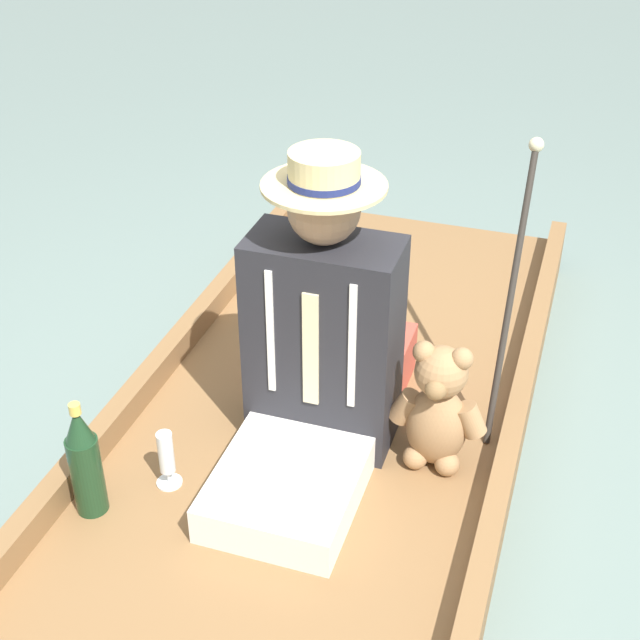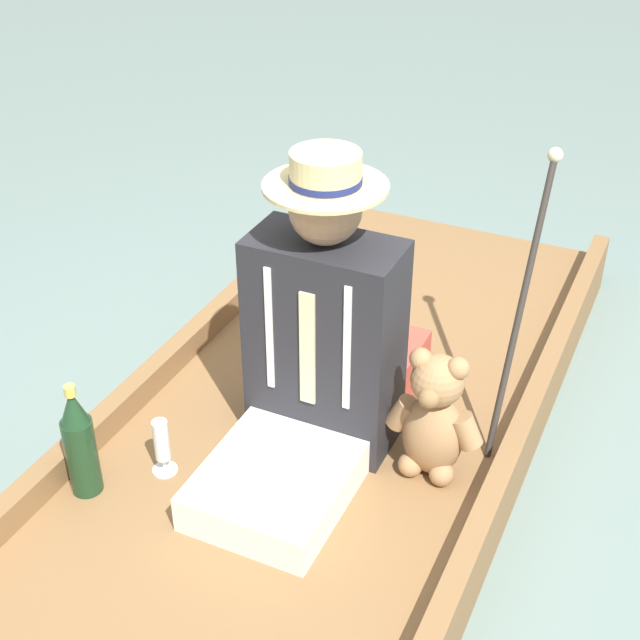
# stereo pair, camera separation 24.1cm
# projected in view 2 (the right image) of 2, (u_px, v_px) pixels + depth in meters

# --- Properties ---
(ground_plane) EXTENTS (16.00, 16.00, 0.00)m
(ground_plane) POSITION_uv_depth(u_px,v_px,m) (314.00, 471.00, 2.73)
(ground_plane) COLOR slate
(punt_boat) EXTENTS (1.19, 3.00, 0.23)m
(punt_boat) POSITION_uv_depth(u_px,v_px,m) (314.00, 451.00, 2.69)
(punt_boat) COLOR brown
(punt_boat) RESTS_ON ground_plane
(seat_cushion) EXTENTS (0.39, 0.28, 0.17)m
(seat_cushion) POSITION_uv_depth(u_px,v_px,m) (357.00, 360.00, 2.83)
(seat_cushion) COLOR #B24738
(seat_cushion) RESTS_ON punt_boat
(seated_person) EXTENTS (0.42, 0.69, 0.89)m
(seated_person) POSITION_uv_depth(u_px,v_px,m) (315.00, 353.00, 2.44)
(seated_person) COLOR white
(seated_person) RESTS_ON punt_boat
(teddy_bear) EXTENTS (0.28, 0.16, 0.40)m
(teddy_bear) POSITION_uv_depth(u_px,v_px,m) (433.00, 419.00, 2.42)
(teddy_bear) COLOR #9E754C
(teddy_bear) RESTS_ON punt_boat
(wine_glass) EXTENTS (0.07, 0.07, 0.18)m
(wine_glass) POSITION_uv_depth(u_px,v_px,m) (162.00, 444.00, 2.47)
(wine_glass) COLOR silver
(wine_glass) RESTS_ON punt_boat
(walking_cane) EXTENTS (0.04, 0.42, 0.81)m
(walking_cane) POSITION_uv_depth(u_px,v_px,m) (527.00, 279.00, 2.50)
(walking_cane) COLOR #2D2823
(walking_cane) RESTS_ON punt_boat
(champagne_bottle) EXTENTS (0.09, 0.09, 0.35)m
(champagne_bottle) POSITION_uv_depth(u_px,v_px,m) (80.00, 443.00, 2.37)
(champagne_bottle) COLOR #19381E
(champagne_bottle) RESTS_ON punt_boat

